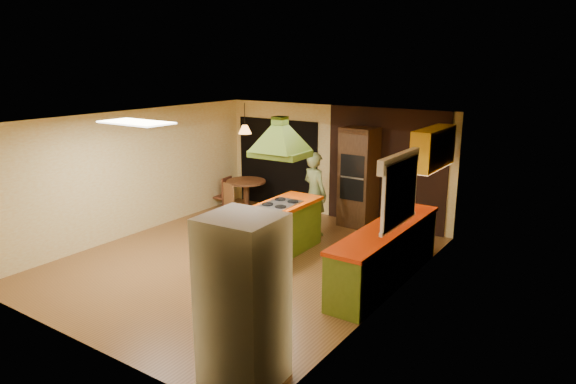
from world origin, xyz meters
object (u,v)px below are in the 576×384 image
Objects in this scene: kitchen_island at (280,228)px; dining_table at (246,189)px; refrigerator at (243,301)px; man at (315,194)px; wall_oven at (359,177)px; canister_large at (410,204)px.

kitchen_island is 2.99m from dining_table.
refrigerator is 6.78m from dining_table.
refrigerator is 2.05× the size of dining_table.
man is 5.07m from refrigerator.
dining_table is at bearing 139.77° from kitchen_island.
kitchen_island is 2.02× the size of dining_table.
dining_table is (-2.74, -0.36, -0.56)m from wall_oven.
man is 8.09× the size of canister_large.
kitchen_island is 8.98× the size of canister_large.
kitchen_island is 3.92m from refrigerator.
canister_large is (2.05, 1.01, 0.55)m from kitchen_island.
wall_oven is at bearing -96.03° from man.
refrigerator is at bearing -51.61° from dining_table.
wall_oven is (0.48, 0.98, 0.21)m from man.
canister_large is (4.36, -0.89, 0.54)m from dining_table.
canister_large is (2.10, -0.27, 0.18)m from man.
man is 0.89× the size of refrigerator.
refrigerator is at bearing 132.59° from man.
kitchen_island is 0.98× the size of refrigerator.
refrigerator is at bearing -72.08° from wall_oven.
dining_table is (-2.26, 0.62, -0.36)m from man.
refrigerator reaches higher than dining_table.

